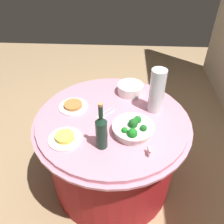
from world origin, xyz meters
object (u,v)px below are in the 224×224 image
Objects in this scene: broccoli_bowl at (133,128)px; label_placard_front at (98,121)px; food_plate_fried_egg at (65,138)px; decorative_fruit_vase at (157,92)px; label_placard_mid at (149,151)px; plate_stack at (130,89)px; wine_bottle at (101,131)px; serving_tongs at (106,114)px; food_plate_peanuts at (73,106)px.

broccoli_bowl is 5.09× the size of label_placard_front.
label_placard_front is at bearing 128.92° from food_plate_fried_egg.
label_placard_mid is (0.45, -0.07, -0.13)m from decorative_fruit_vase.
broccoli_bowl is 0.48m from plate_stack.
label_placard_mid is at bearing 78.95° from wine_bottle.
label_placard_mid reaches higher than food_plate_fried_egg.
serving_tongs is 2.76× the size of label_placard_mid.
serving_tongs is 0.27m from food_plate_peanuts.
decorative_fruit_vase is (-0.39, 0.36, 0.03)m from wine_bottle.
label_placard_front is 0.43m from label_placard_mid.
food_plate_peanuts is (-0.26, -0.45, -0.03)m from broccoli_bowl.
serving_tongs is (-0.32, 0.00, -0.12)m from wine_bottle.
broccoli_bowl reaches higher than plate_stack.
broccoli_bowl is 0.82× the size of decorative_fruit_vase.
food_plate_fried_egg reaches higher than serving_tongs.
plate_stack is 0.46m from label_placard_front.
wine_bottle is at bearing -56.82° from broccoli_bowl.
broccoli_bowl is at bearing 1.90° from plate_stack.
serving_tongs is at bearing -142.77° from label_placard_mid.
label_placard_mid is (0.06, 0.29, -0.10)m from wine_bottle.
food_plate_peanuts is (-0.07, -0.26, 0.01)m from serving_tongs.
label_placard_front is at bearing -107.77° from broccoli_bowl.
decorative_fruit_vase is 1.55× the size of food_plate_peanuts.
label_placard_front is at bearing -128.29° from label_placard_mid.
wine_bottle reaches higher than food_plate_peanuts.
broccoli_bowl is 0.21m from label_placard_mid.
plate_stack is at bearing 150.80° from label_placard_front.
food_plate_fried_egg is at bearing -60.31° from decorative_fruit_vase.
food_plate_peanuts is 0.70m from label_placard_mid.
plate_stack is 3.82× the size of label_placard_front.
broccoli_bowl is 1.27× the size of food_plate_peanuts.
label_placard_front is (-0.21, -0.04, -0.10)m from wine_bottle.
label_placard_mid reaches higher than food_plate_peanuts.
food_plate_fried_egg is 0.55m from label_placard_mid.
plate_stack is 0.95× the size of food_plate_fried_egg.
plate_stack is at bearing -140.16° from decorative_fruit_vase.
broccoli_bowl is 0.33m from decorative_fruit_vase.
food_plate_peanuts reaches higher than serving_tongs.
label_placard_front is 1.00× the size of label_placard_mid.
label_placard_mid is at bearing 37.23° from serving_tongs.
food_plate_peanuts is (0.22, -0.44, -0.03)m from plate_stack.
wine_bottle reaches higher than plate_stack.
label_placard_front is (0.18, 0.21, 0.02)m from food_plate_peanuts.
food_plate_fried_egg is 0.26m from label_placard_front.
wine_bottle is 0.34m from serving_tongs.
decorative_fruit_vase is at bearing 100.96° from serving_tongs.
decorative_fruit_vase is 6.18× the size of label_placard_mid.
wine_bottle is at bearing -101.05° from label_placard_mid.
decorative_fruit_vase is at bearing 170.71° from label_placard_mid.
plate_stack is 1.39× the size of serving_tongs.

